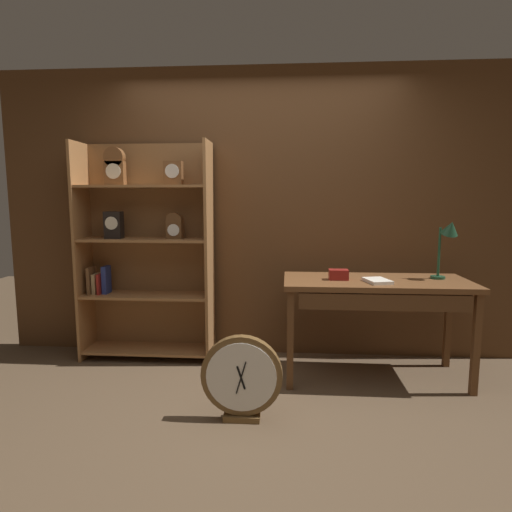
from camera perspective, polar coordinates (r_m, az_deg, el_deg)
name	(u,v)px	position (r m, az deg, el deg)	size (l,w,h in m)	color
ground_plane	(248,427)	(2.92, -1.07, -21.87)	(10.00, 10.00, 0.00)	brown
back_wood_panel	(262,214)	(3.91, 0.75, 5.61)	(4.80, 0.05, 2.60)	brown
bookshelf	(145,250)	(3.94, -14.67, 0.73)	(1.17, 0.35, 1.93)	#9E6B3D
workbench	(376,291)	(3.49, 15.82, -4.59)	(1.45, 0.65, 0.81)	brown
desk_lamp	(448,236)	(3.65, 24.34, 2.47)	(0.19, 0.20, 0.48)	#1E472D
toolbox_small	(339,275)	(3.42, 10.99, -2.46)	(0.15, 0.10, 0.08)	maroon
open_repair_manual	(377,281)	(3.38, 15.93, -3.21)	(0.16, 0.22, 0.03)	silver
round_clock_large	(242,378)	(2.86, -1.93, -15.98)	(0.53, 0.11, 0.57)	brown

